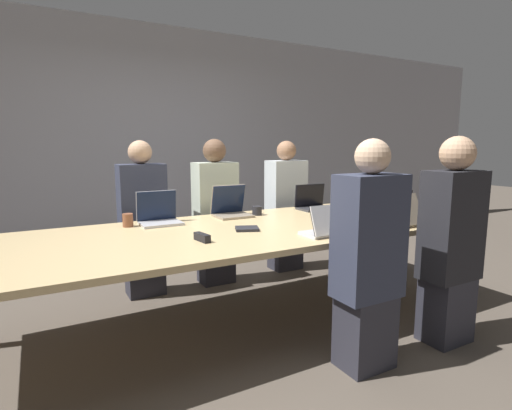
{
  "coord_description": "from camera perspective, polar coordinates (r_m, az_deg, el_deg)",
  "views": [
    {
      "loc": [
        -1.3,
        -2.6,
        1.36
      ],
      "look_at": [
        0.19,
        0.1,
        0.88
      ],
      "focal_mm": 28.0,
      "sensor_mm": 36.0,
      "label": 1
    }
  ],
  "objects": [
    {
      "name": "person_near_right",
      "position": [
        3.0,
        26.05,
        -5.05
      ],
      "size": [
        0.4,
        0.24,
        1.41
      ],
      "rotation": [
        0.0,
        0.0,
        3.14
      ],
      "color": "#2D2D38",
      "rests_on": "ground_plane"
    },
    {
      "name": "laptop_near_right",
      "position": [
        3.22,
        19.87,
        -1.65
      ],
      "size": [
        0.32,
        0.26,
        0.25
      ],
      "rotation": [
        0.0,
        0.0,
        3.14
      ],
      "color": "gray",
      "rests_on": "conference_table"
    },
    {
      "name": "curtain_wall",
      "position": [
        5.22,
        -14.68,
        8.88
      ],
      "size": [
        12.0,
        0.06,
        2.8
      ],
      "color": "#9999A3",
      "rests_on": "ground_plane"
    },
    {
      "name": "laptop_far_center",
      "position": [
        3.48,
        -3.66,
        -0.33
      ],
      "size": [
        0.31,
        0.27,
        0.27
      ],
      "color": "gray",
      "rests_on": "conference_table"
    },
    {
      "name": "laptop_near_midright",
      "position": [
        2.78,
        10.24,
        -3.03
      ],
      "size": [
        0.32,
        0.22,
        0.22
      ],
      "rotation": [
        0.0,
        0.0,
        3.14
      ],
      "color": "silver",
      "rests_on": "conference_table"
    },
    {
      "name": "cup_near_right",
      "position": [
        3.08,
        15.64,
        -2.53
      ],
      "size": [
        0.09,
        0.09,
        0.08
      ],
      "color": "brown",
      "rests_on": "conference_table"
    },
    {
      "name": "person_far_right",
      "position": [
        4.32,
        4.27,
        -0.41
      ],
      "size": [
        0.4,
        0.24,
        1.39
      ],
      "color": "#2D2D38",
      "rests_on": "ground_plane"
    },
    {
      "name": "conference_table",
      "position": [
        2.98,
        -2.35,
        -4.31
      ],
      "size": [
        3.84,
        1.35,
        0.73
      ],
      "color": "#D6B77F",
      "rests_on": "ground_plane"
    },
    {
      "name": "stapler",
      "position": [
        2.61,
        -7.71,
        -4.6
      ],
      "size": [
        0.07,
        0.15,
        0.05
      ],
      "rotation": [
        0.0,
        0.0,
        0.14
      ],
      "color": "black",
      "rests_on": "conference_table"
    },
    {
      "name": "cup_far_midleft",
      "position": [
        3.18,
        -17.84,
        -2.08
      ],
      "size": [
        0.08,
        0.08,
        0.1
      ],
      "color": "brown",
      "rests_on": "conference_table"
    },
    {
      "name": "cup_far_center",
      "position": [
        3.53,
        0.15,
        -0.81
      ],
      "size": [
        0.09,
        0.09,
        0.08
      ],
      "color": "#232328",
      "rests_on": "conference_table"
    },
    {
      "name": "notebook",
      "position": [
        2.92,
        -1.29,
        -3.4
      ],
      "size": [
        0.21,
        0.2,
        0.02
      ],
      "rotation": [
        0.0,
        0.0,
        -0.39
      ],
      "color": "#232328",
      "rests_on": "conference_table"
    },
    {
      "name": "bottle_near_right",
      "position": [
        3.54,
        21.12,
        -0.27
      ],
      "size": [
        0.07,
        0.07,
        0.25
      ],
      "color": "black",
      "rests_on": "conference_table"
    },
    {
      "name": "person_near_midright",
      "position": [
        2.48,
        15.72,
        -7.61
      ],
      "size": [
        0.4,
        0.24,
        1.39
      ],
      "rotation": [
        0.0,
        0.0,
        3.14
      ],
      "color": "#2D2D38",
      "rests_on": "ground_plane"
    },
    {
      "name": "laptop_far_right",
      "position": [
        3.9,
        8.08,
        0.46
      ],
      "size": [
        0.34,
        0.23,
        0.24
      ],
      "color": "#333338",
      "rests_on": "conference_table"
    },
    {
      "name": "person_far_center",
      "position": [
        3.89,
        -5.82,
        -1.27
      ],
      "size": [
        0.4,
        0.24,
        1.41
      ],
      "color": "#2D2D38",
      "rests_on": "ground_plane"
    },
    {
      "name": "ground_plane",
      "position": [
        3.21,
        -2.27,
        -16.33
      ],
      "size": [
        24.0,
        24.0,
        0.0
      ],
      "primitive_type": "plane",
      "color": "brown"
    },
    {
      "name": "laptop_far_midleft",
      "position": [
        3.24,
        -13.73,
        -1.3
      ],
      "size": [
        0.32,
        0.25,
        0.26
      ],
      "color": "#B7B7BC",
      "rests_on": "conference_table"
    },
    {
      "name": "person_far_midleft",
      "position": [
        3.7,
        -15.85,
        -2.29
      ],
      "size": [
        0.4,
        0.24,
        1.39
      ],
      "color": "#2D2D38",
      "rests_on": "ground_plane"
    }
  ]
}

